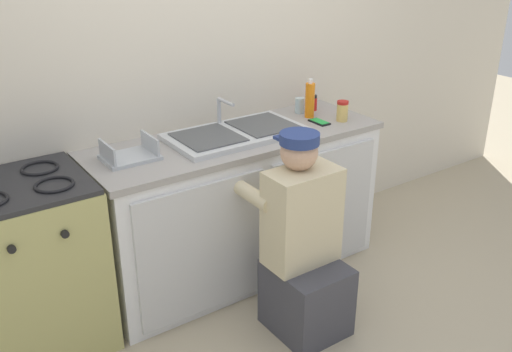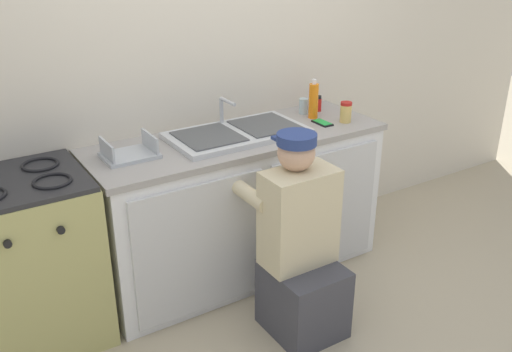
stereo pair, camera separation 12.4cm
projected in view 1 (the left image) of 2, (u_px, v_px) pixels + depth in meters
The scene contains 13 objects.
ground_plane at pixel (265, 291), 3.46m from camera, with size 12.00×12.00×0.00m, color tan.
back_wall at pixel (204, 66), 3.44m from camera, with size 6.00×0.10×2.50m, color beige.
counter_cabinet at pixel (238, 209), 3.50m from camera, with size 1.75×0.62×0.87m.
countertop at pixel (237, 139), 3.32m from camera, with size 1.79×0.62×0.04m, color #9E9993.
sink_double_basin at pixel (236, 133), 3.31m from camera, with size 0.80×0.44×0.19m.
stove_range at pixel (31, 267), 2.85m from camera, with size 0.66×0.62×0.93m.
plumber_person at pixel (303, 252), 2.99m from camera, with size 0.42×0.61×1.10m.
spice_bottle_red at pixel (314, 103), 3.76m from camera, with size 0.04×0.04×0.10m.
cell_phone at pixel (319, 122), 3.54m from camera, with size 0.07×0.14×0.01m.
dish_rack_tray at pixel (130, 155), 2.98m from camera, with size 0.28×0.22×0.11m.
soap_bottle_orange at pixel (310, 100), 3.60m from camera, with size 0.06×0.06×0.25m.
condiment_jar at pixel (342, 111), 3.55m from camera, with size 0.07×0.07×0.13m.
water_glass at pixel (300, 105), 3.71m from camera, with size 0.06×0.06×0.10m.
Camera 1 is at (-1.69, -2.34, 2.03)m, focal length 40.00 mm.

